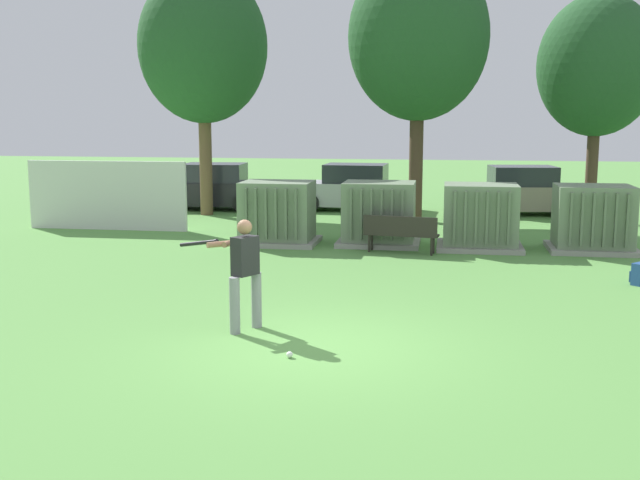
{
  "coord_description": "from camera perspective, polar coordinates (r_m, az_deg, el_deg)",
  "views": [
    {
      "loc": [
        1.84,
        -10.61,
        3.31
      ],
      "look_at": [
        -0.47,
        3.5,
        1.0
      ],
      "focal_mm": 43.48,
      "sensor_mm": 36.0,
      "label": 1
    }
  ],
  "objects": [
    {
      "name": "transformer_east",
      "position": [
        20.08,
        19.44,
        1.44
      ],
      "size": [
        2.1,
        1.7,
        1.62
      ],
      "color": "#9E9B93",
      "rests_on": "ground"
    },
    {
      "name": "transformer_west",
      "position": [
        20.09,
        -3.15,
        1.96
      ],
      "size": [
        2.1,
        1.7,
        1.62
      ],
      "color": "#9E9B93",
      "rests_on": "ground"
    },
    {
      "name": "park_bench",
      "position": [
        18.77,
        5.96,
        0.63
      ],
      "size": [
        1.84,
        0.65,
        0.92
      ],
      "color": "#2D2823",
      "rests_on": "ground"
    },
    {
      "name": "ground_plane",
      "position": [
        11.26,
        -0.51,
        -7.91
      ],
      "size": [
        96.0,
        96.0,
        0.0
      ],
      "primitive_type": "plane",
      "color": "#5B9947"
    },
    {
      "name": "backpack",
      "position": [
        16.49,
        22.45,
        -2.35
      ],
      "size": [
        0.38,
        0.38,
        0.44
      ],
      "color": "#264C8C",
      "rests_on": "ground"
    },
    {
      "name": "parked_car_right_of_center",
      "position": [
        26.93,
        14.41,
        3.45
      ],
      "size": [
        4.39,
        2.34,
        1.62
      ],
      "color": "gray",
      "rests_on": "ground"
    },
    {
      "name": "parked_car_left_of_center",
      "position": [
        27.21,
        2.41,
        3.79
      ],
      "size": [
        4.28,
        2.08,
        1.62
      ],
      "color": "#B2B2B7",
      "rests_on": "ground"
    },
    {
      "name": "sports_ball",
      "position": [
        10.8,
        -2.25,
        -8.43
      ],
      "size": [
        0.09,
        0.09,
        0.09
      ],
      "primitive_type": "sphere",
      "color": "white",
      "rests_on": "ground"
    },
    {
      "name": "fence_panel",
      "position": [
        23.36,
        -15.41,
        3.18
      ],
      "size": [
        4.8,
        0.12,
        2.0
      ],
      "primitive_type": "cube",
      "color": "silver",
      "rests_on": "ground"
    },
    {
      "name": "transformer_mid_west",
      "position": [
        19.96,
        4.37,
        1.9
      ],
      "size": [
        2.1,
        1.7,
        1.62
      ],
      "color": "#9E9B93",
      "rests_on": "ground"
    },
    {
      "name": "transformer_mid_east",
      "position": [
        19.69,
        11.71,
        1.63
      ],
      "size": [
        2.1,
        1.7,
        1.62
      ],
      "color": "#9E9B93",
      "rests_on": "ground"
    },
    {
      "name": "parked_car_leftmost",
      "position": [
        27.77,
        -7.97,
        3.81
      ],
      "size": [
        4.29,
        2.11,
        1.62
      ],
      "color": "black",
      "rests_on": "ground"
    },
    {
      "name": "batter",
      "position": [
        12.0,
        -5.72,
        -2.09
      ],
      "size": [
        1.5,
        1.05,
        1.74
      ],
      "color": "gray",
      "rests_on": "ground"
    },
    {
      "name": "tree_center_left",
      "position": [
        24.68,
        7.26,
        14.58
      ],
      "size": [
        4.32,
        4.32,
        8.25
      ],
      "color": "#4C3828",
      "rests_on": "ground"
    },
    {
      "name": "tree_center_right",
      "position": [
        25.9,
        19.75,
        11.95
      ],
      "size": [
        3.66,
        3.66,
        7.0
      ],
      "color": "#4C3828",
      "rests_on": "ground"
    },
    {
      "name": "tree_left",
      "position": [
        26.21,
        -8.61,
        13.89
      ],
      "size": [
        4.2,
        4.2,
        8.02
      ],
      "color": "brown",
      "rests_on": "ground"
    }
  ]
}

